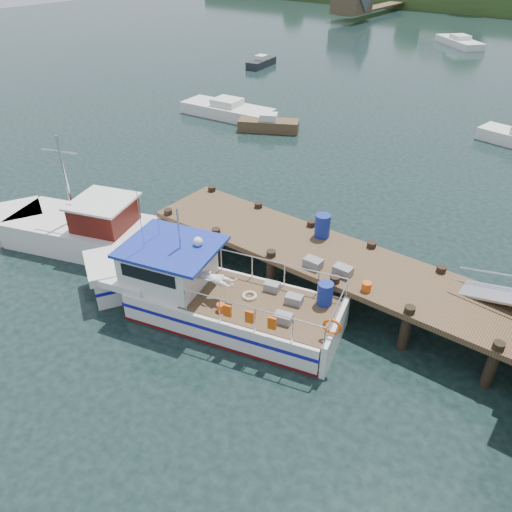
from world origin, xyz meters
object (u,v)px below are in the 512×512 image
Objects in this scene: lobster_boat at (202,293)px; work_boat at (87,230)px; moored_e at (261,62)px; moored_rowboat at (269,124)px; dock at (501,293)px; moored_d at (459,42)px; moored_a at (227,110)px.

work_boat is at bearing 162.52° from lobster_boat.
moored_rowboat is at bearing -69.67° from moored_e.
moored_rowboat is 1.03× the size of moored_e.
dock reaches higher than moored_d.
lobster_boat is at bearing -98.58° from moored_d.
moored_rowboat is at bearing -108.68° from moored_d.
lobster_boat is (-8.05, -3.76, -1.42)m from dock.
moored_rowboat is 0.61× the size of moored_d.
lobster_boat is 2.38× the size of moored_rowboat.
moored_rowboat is 17.83m from moored_e.
dock is 1.92× the size of work_boat.
moored_d reaches higher than moored_e.
moored_d is at bearing 109.14° from dock.
moored_a is at bearing 172.79° from moored_rowboat.
dock is at bearing -88.77° from moored_d.
work_boat reaches higher than moored_d.
dock is at bearing -16.40° from moored_a.
dock reaches higher than moored_rowboat.
work_boat reaches higher than moored_rowboat.
dock is 50.22m from moored_d.
lobster_boat is at bearing -58.57° from moored_rowboat.
work_boat is 50.83m from moored_d.
moored_e is (-7.04, 13.34, -0.06)m from moored_a.
moored_e is (-13.34, 29.63, -0.35)m from work_boat.
moored_d is at bearing 43.66° from moored_e.
work_boat reaches higher than dock.
lobster_boat is 2.45× the size of moored_e.
moored_a reaches higher than moored_d.
work_boat is 2.24× the size of moored_e.
moored_rowboat is 4.03m from moored_a.
moored_e is (-27.94, 26.25, -1.86)m from dock.
moored_rowboat is (-8.88, 16.00, -0.41)m from lobster_boat.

